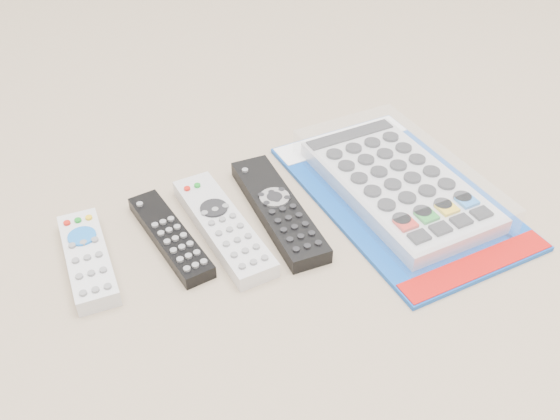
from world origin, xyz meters
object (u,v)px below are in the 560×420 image
remote_large_black (278,209)px  jumbo_remote_packaged (398,183)px  remote_slim_black (170,236)px  remote_silver_dvd (223,226)px  remote_small_grey (88,258)px

remote_large_black → jumbo_remote_packaged: (0.17, -0.04, 0.01)m
remote_slim_black → remote_large_black: 0.15m
jumbo_remote_packaged → remote_slim_black: bearing=170.5°
remote_silver_dvd → jumbo_remote_packaged: 0.25m
remote_silver_dvd → remote_large_black: 0.08m
remote_small_grey → jumbo_remote_packaged: bearing=-3.1°
remote_slim_black → remote_small_grey: bearing=171.8°
remote_small_grey → remote_slim_black: remote_small_grey is taller
remote_slim_black → remote_large_black: bearing=-11.7°
remote_small_grey → remote_silver_dvd: same height
remote_silver_dvd → jumbo_remote_packaged: jumbo_remote_packaged is taller
remote_small_grey → remote_large_black: same height
remote_large_black → jumbo_remote_packaged: bearing=-7.5°
remote_slim_black → jumbo_remote_packaged: (0.32, -0.06, 0.01)m
remote_slim_black → remote_large_black: size_ratio=0.80×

